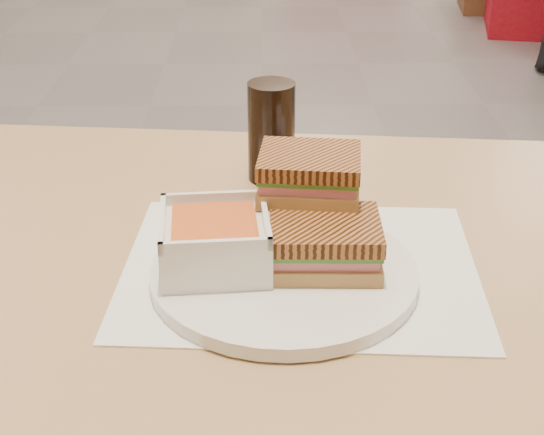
{
  "coord_description": "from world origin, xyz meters",
  "views": [
    {
      "loc": [
        -0.0,
        -2.75,
        1.22
      ],
      "look_at": [
        0.01,
        -2.0,
        0.82
      ],
      "focal_mm": 52.46,
      "sensor_mm": 36.0,
      "label": 1
    }
  ],
  "objects_px": {
    "main_table": "(191,318)",
    "soup_bowl": "(215,243)",
    "panini_lower": "(325,243)",
    "cola_glass": "(271,132)",
    "plate": "(284,273)"
  },
  "relations": [
    {
      "from": "main_table",
      "to": "cola_glass",
      "type": "bearing_deg",
      "value": 59.06
    },
    {
      "from": "panini_lower",
      "to": "cola_glass",
      "type": "height_order",
      "value": "cola_glass"
    },
    {
      "from": "soup_bowl",
      "to": "cola_glass",
      "type": "relative_size",
      "value": 0.9
    },
    {
      "from": "panini_lower",
      "to": "plate",
      "type": "bearing_deg",
      "value": -171.46
    },
    {
      "from": "main_table",
      "to": "cola_glass",
      "type": "distance_m",
      "value": 0.27
    },
    {
      "from": "main_table",
      "to": "plate",
      "type": "height_order",
      "value": "plate"
    },
    {
      "from": "plate",
      "to": "soup_bowl",
      "type": "bearing_deg",
      "value": 174.19
    },
    {
      "from": "main_table",
      "to": "panini_lower",
      "type": "bearing_deg",
      "value": -28.65
    },
    {
      "from": "main_table",
      "to": "soup_bowl",
      "type": "height_order",
      "value": "soup_bowl"
    },
    {
      "from": "main_table",
      "to": "panini_lower",
      "type": "height_order",
      "value": "panini_lower"
    },
    {
      "from": "soup_bowl",
      "to": "cola_glass",
      "type": "bearing_deg",
      "value": 76.12
    },
    {
      "from": "cola_glass",
      "to": "plate",
      "type": "bearing_deg",
      "value": -87.8
    },
    {
      "from": "soup_bowl",
      "to": "panini_lower",
      "type": "distance_m",
      "value": 0.12
    },
    {
      "from": "main_table",
      "to": "soup_bowl",
      "type": "relative_size",
      "value": 10.2
    },
    {
      "from": "main_table",
      "to": "soup_bowl",
      "type": "xyz_separation_m",
      "value": [
        0.04,
        -0.09,
        0.16
      ]
    }
  ]
}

